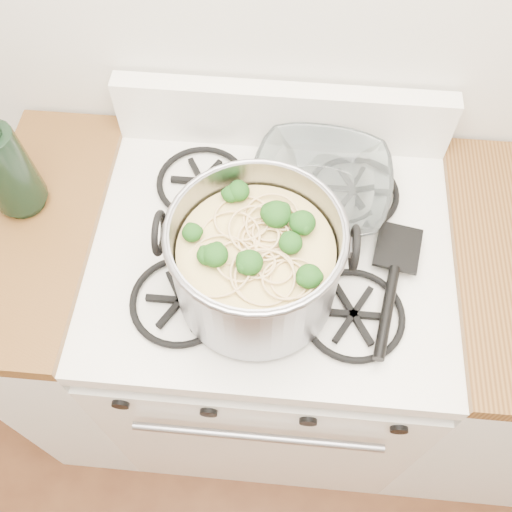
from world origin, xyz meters
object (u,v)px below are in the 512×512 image
(gas_range, at_px, (268,335))
(glass_bowl, at_px, (319,192))
(spatula, at_px, (399,246))
(stock_pot, at_px, (256,263))
(bottle, at_px, (0,158))

(gas_range, height_order, glass_bowl, glass_bowl)
(gas_range, height_order, spatula, spatula)
(stock_pot, bearing_deg, bottle, 162.18)
(gas_range, xyz_separation_m, spatula, (0.26, 0.01, 0.50))
(bottle, bearing_deg, gas_range, -19.62)
(stock_pot, bearing_deg, gas_range, 78.04)
(stock_pot, xyz_separation_m, glass_bowl, (0.12, 0.24, -0.08))
(gas_range, relative_size, stock_pot, 2.65)
(stock_pot, distance_m, glass_bowl, 0.28)
(bottle, bearing_deg, spatula, -17.25)
(glass_bowl, xyz_separation_m, bottle, (-0.64, -0.07, 0.13))
(spatula, bearing_deg, bottle, -172.90)
(gas_range, xyz_separation_m, stock_pot, (-0.02, -0.11, 0.59))
(glass_bowl, bearing_deg, bottle, -173.65)
(gas_range, height_order, stock_pot, stock_pot)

